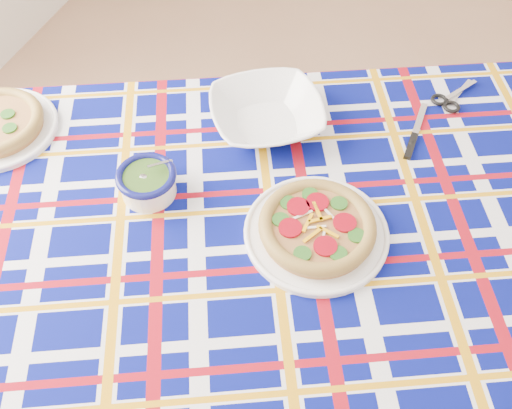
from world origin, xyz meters
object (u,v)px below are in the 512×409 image
(main_focaccia_plate, at_px, (317,227))
(serving_bowl, at_px, (267,114))
(dining_table, at_px, (235,250))
(pesto_bowl, at_px, (147,181))

(main_focaccia_plate, distance_m, serving_bowl, 0.33)
(dining_table, xyz_separation_m, serving_bowl, (-0.04, 0.31, 0.10))
(main_focaccia_plate, xyz_separation_m, serving_bowl, (-0.20, 0.27, 0.00))
(pesto_bowl, bearing_deg, dining_table, -8.80)
(dining_table, height_order, pesto_bowl, pesto_bowl)
(pesto_bowl, xyz_separation_m, serving_bowl, (0.17, 0.28, -0.01))
(dining_table, xyz_separation_m, pesto_bowl, (-0.21, 0.03, 0.11))
(main_focaccia_plate, height_order, serving_bowl, serving_bowl)
(main_focaccia_plate, relative_size, serving_bowl, 1.16)
(main_focaccia_plate, bearing_deg, pesto_bowl, -178.21)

